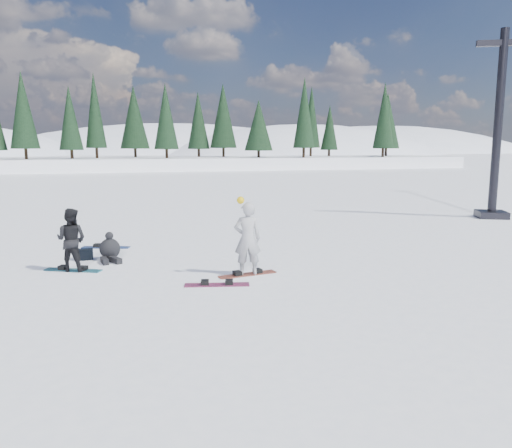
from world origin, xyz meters
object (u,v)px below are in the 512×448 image
at_px(snowboarder_man, 71,240).
at_px(snowboard_loose_b, 217,285).
at_px(lift_tower, 497,143).
at_px(seated_rider, 110,249).
at_px(snowboarder_woman, 247,238).
at_px(snowboard_loose_c, 106,247).
at_px(gear_bag, 85,254).

relative_size(snowboarder_man, snowboard_loose_b, 1.09).
relative_size(lift_tower, seated_rider, 7.91).
xyz_separation_m(snowboarder_woman, seated_rider, (-3.35, 2.62, -0.62)).
bearing_deg(snowboarder_woman, snowboard_loose_c, -46.36).
relative_size(seated_rider, gear_bag, 2.28).
bearing_deg(snowboard_loose_c, snowboarder_woman, -35.27).
xyz_separation_m(lift_tower, seated_rider, (-16.32, -4.12, -2.99)).
bearing_deg(snowboarder_woman, snowboarder_man, -15.55).
bearing_deg(lift_tower, seated_rider, -141.10).
distance_m(snowboarder_woman, gear_bag, 5.02).
height_order(seated_rider, gear_bag, seated_rider).
distance_m(lift_tower, gear_bag, 17.74).
height_order(snowboarder_woman, gear_bag, snowboarder_woman).
relative_size(snowboarder_man, gear_bag, 3.63).
relative_size(snowboarder_woman, snowboard_loose_c, 1.33).
height_order(snowboarder_man, snowboard_loose_c, snowboarder_man).
bearing_deg(snowboard_loose_b, gear_bag, 143.01).
bearing_deg(snowboard_loose_b, snowboarder_woman, 50.11).
relative_size(snowboarder_woman, snowboarder_man, 1.22).
height_order(seated_rider, snowboard_loose_b, seated_rider).
distance_m(lift_tower, snowboard_loose_c, 16.97).
distance_m(snowboarder_man, gear_bag, 1.44).
bearing_deg(gear_bag, seated_rider, -19.77).
xyz_separation_m(gear_bag, snowboard_loose_c, (0.54, 1.56, -0.14)).
bearing_deg(snowboarder_man, snowboard_loose_c, -80.97).
bearing_deg(gear_bag, snowboard_loose_b, -48.90).
distance_m(snowboarder_man, snowboard_loose_c, 3.02).
relative_size(gear_bag, snowboard_loose_b, 0.30).
xyz_separation_m(snowboarder_man, gear_bag, (0.21, 1.25, -0.67)).
bearing_deg(seated_rider, snowboarder_woman, -56.59).
bearing_deg(snowboard_loose_b, snowboarder_man, 156.99).
bearing_deg(snowboarder_man, seated_rider, -108.41).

